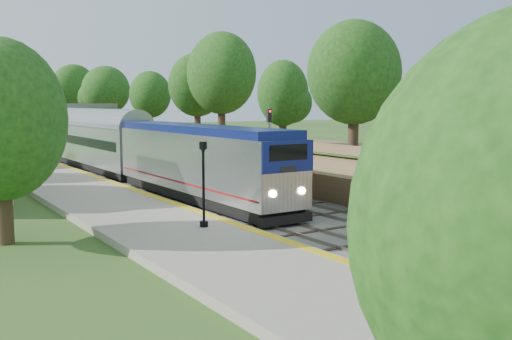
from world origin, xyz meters
TOP-DOWN VIEW (x-y plane):
  - trackbed at (2.00, 60.00)m, footprint 9.50×170.00m
  - platform at (-5.20, 16.00)m, footprint 6.40×68.00m
  - yellow_stripe at (-2.35, 16.00)m, footprint 0.55×68.00m
  - embankment at (10.35, 60.00)m, footprint 10.64×170.00m
  - signal_gantry at (2.47, 54.99)m, footprint 8.40×0.38m
  - trees_behind_platform at (-11.17, 20.67)m, footprint 7.82×53.32m
  - train at (0.00, 63.12)m, footprint 3.11×103.44m
  - lamppost_far at (-3.92, 13.81)m, footprint 0.40×0.40m
  - signal_platform at (-2.90, 1.57)m, footprint 0.37×0.29m
  - signal_farside at (6.20, 23.09)m, footprint 0.32×0.25m

SIDE VIEW (x-z plane):
  - trackbed at x=2.00m, z-range -0.07..0.21m
  - platform at x=-5.20m, z-range 0.00..0.38m
  - yellow_stripe at x=-2.35m, z-range 0.38..0.39m
  - embankment at x=10.35m, z-range -3.89..7.80m
  - lamppost_far at x=-3.92m, z-range 0.16..4.21m
  - train at x=0.00m, z-range 0.06..4.63m
  - signal_farside at x=6.20m, z-range 0.76..6.56m
  - signal_platform at x=-2.90m, z-range 1.10..7.34m
  - trees_behind_platform at x=-11.17m, z-range 0.93..8.14m
  - signal_gantry at x=2.47m, z-range 1.72..7.92m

